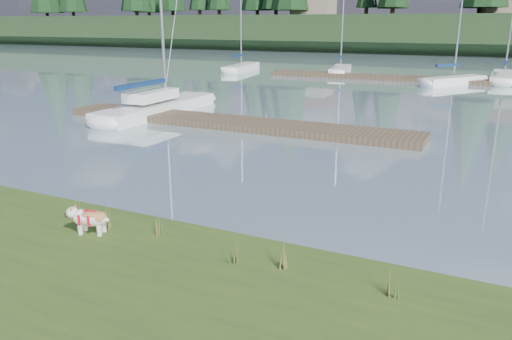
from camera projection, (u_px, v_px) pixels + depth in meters
The scene contains 18 objects.
ground at pixel (410, 81), 37.70m from camera, with size 200.00×200.00×0.00m, color #849DAD.
ridge at pixel (460, 34), 74.09m from camera, with size 200.00×20.00×5.00m, color black.
bulldog at pixel (90, 218), 9.54m from camera, with size 0.86×0.50×0.51m.
sailboat_main at pixel (165, 103), 24.47m from camera, with size 1.84×8.77×12.60m.
dock_near at pixel (231, 123), 21.21m from camera, with size 16.00×2.00×0.30m, color #4C3D2C.
dock_far at pixel (438, 80), 36.83m from camera, with size 26.00×2.20×0.30m, color #4C3D2C.
sailboat_bg_0 at pixel (244, 67), 45.77m from camera, with size 2.49×7.44×10.68m.
sailboat_bg_1 at pixel (341, 69), 43.43m from camera, with size 2.60×6.97×10.34m.
sailboat_bg_2 at pixel (459, 80), 35.31m from camera, with size 4.59×5.95×9.72m.
sailboat_bg_3 at pixel (504, 76), 37.95m from camera, with size 1.83×8.40×12.25m.
weed_0 at pixel (106, 215), 9.78m from camera, with size 0.17×0.14×0.65m.
weed_1 at pixel (160, 225), 9.51m from camera, with size 0.17×0.14×0.48m.
weed_2 at pixel (283, 255), 8.15m from camera, with size 0.17×0.14×0.61m.
weed_3 at pixel (74, 207), 10.27m from camera, with size 0.17×0.14×0.60m.
weed_4 at pixel (233, 253), 8.34m from camera, with size 0.17×0.14×0.46m.
weed_5 at pixel (395, 283), 7.32m from camera, with size 0.17×0.14×0.56m.
mud_lip at pixel (156, 231), 10.41m from camera, with size 60.00×0.50×0.14m, color #33281C.
house_0 at pixel (314, 2), 79.31m from camera, with size 6.30×5.30×4.65m.
Camera 1 is at (6.07, -9.35, 4.26)m, focal length 35.00 mm.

